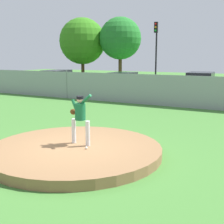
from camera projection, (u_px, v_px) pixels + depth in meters
ground_plane at (149, 119)px, 14.43m from camera, size 80.00×80.00×0.00m
asphalt_strip at (193, 98)px, 21.77m from camera, size 44.00×7.00×0.01m
pitchers_mound at (75, 151)px, 9.21m from camera, size 5.19×5.19×0.28m
pitcher_youth at (80, 115)px, 9.21m from camera, size 0.82×0.32×1.58m
baseball at (86, 148)px, 8.89m from camera, size 0.07×0.07×0.07m
chainlink_fence at (175, 91)px, 17.72m from camera, size 38.72×0.07×1.95m
parked_car_burgundy at (57, 80)px, 26.95m from camera, size 2.09×4.81×1.69m
parked_car_charcoal at (122, 84)px, 23.77m from camera, size 2.12×4.17×1.67m
parked_car_champagne at (200, 86)px, 21.55m from camera, size 2.11×4.33×1.81m
traffic_cone_orange at (95, 92)px, 23.19m from camera, size 0.40×0.40×0.55m
traffic_light_near at (156, 45)px, 26.46m from camera, size 0.28×0.46×5.77m
tree_broad_left at (82, 41)px, 36.04m from camera, size 5.42×5.42×7.33m
tree_slender_far at (120, 38)px, 34.56m from camera, size 4.75×4.75×7.24m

